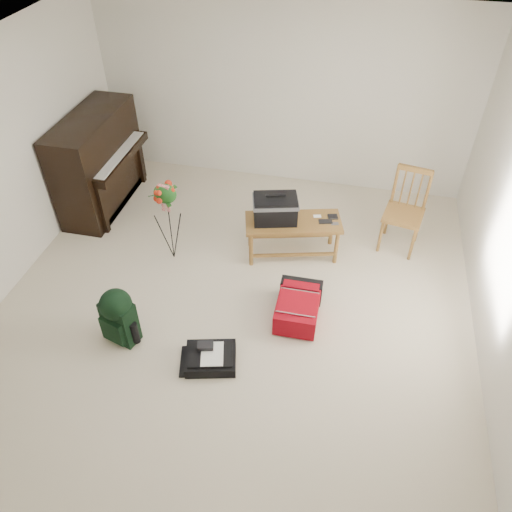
% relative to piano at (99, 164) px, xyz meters
% --- Properties ---
extents(floor, '(5.00, 5.50, 0.01)m').
position_rel_piano_xyz_m(floor, '(2.19, -1.60, -0.60)').
color(floor, beige).
rests_on(floor, ground).
extents(ceiling, '(5.00, 5.50, 0.01)m').
position_rel_piano_xyz_m(ceiling, '(2.19, -1.60, 1.90)').
color(ceiling, white).
rests_on(ceiling, wall_back).
extents(wall_back, '(5.00, 0.04, 2.50)m').
position_rel_piano_xyz_m(wall_back, '(2.19, 1.15, 0.65)').
color(wall_back, silver).
rests_on(wall_back, floor).
extents(piano, '(0.71, 1.50, 1.25)m').
position_rel_piano_xyz_m(piano, '(0.00, 0.00, 0.00)').
color(piano, black).
rests_on(piano, floor).
extents(bench, '(1.18, 0.71, 0.85)m').
position_rel_piano_xyz_m(bench, '(2.50, -0.49, -0.00)').
color(bench, olive).
rests_on(bench, floor).
extents(dining_chair, '(0.52, 0.52, 1.01)m').
position_rel_piano_xyz_m(dining_chair, '(3.88, -0.05, -0.11)').
color(dining_chair, olive).
rests_on(dining_chair, floor).
extents(red_suitcase, '(0.45, 0.64, 0.27)m').
position_rel_piano_xyz_m(red_suitcase, '(2.87, -1.46, -0.45)').
color(red_suitcase, '#AF0718').
rests_on(red_suitcase, floor).
extents(black_duffel, '(0.56, 0.49, 0.20)m').
position_rel_piano_xyz_m(black_duffel, '(2.15, -2.27, -0.53)').
color(black_duffel, black).
rests_on(black_duffel, floor).
extents(green_backpack, '(0.37, 0.34, 0.64)m').
position_rel_piano_xyz_m(green_backpack, '(1.20, -2.18, -0.25)').
color(green_backpack, black).
rests_on(green_backpack, floor).
extents(flower_stand, '(0.38, 0.38, 1.06)m').
position_rel_piano_xyz_m(flower_stand, '(1.27, -0.88, -0.08)').
color(flower_stand, black).
rests_on(flower_stand, floor).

